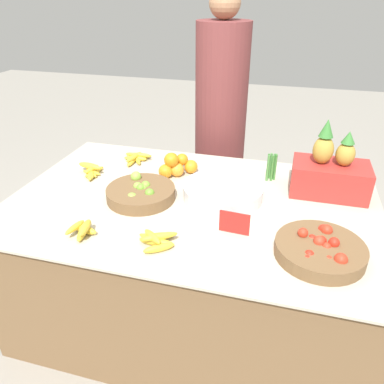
{
  "coord_description": "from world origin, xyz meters",
  "views": [
    {
      "loc": [
        0.42,
        -1.56,
        1.69
      ],
      "look_at": [
        0.0,
        0.0,
        0.8
      ],
      "focal_mm": 35.0,
      "sensor_mm": 36.0,
      "label": 1
    }
  ],
  "objects_px": {
    "lime_bowl": "(141,193)",
    "price_sign": "(234,223)",
    "produce_crate": "(330,173)",
    "vendor_person": "(220,130)",
    "metal_bowl": "(223,191)",
    "tomato_basket": "(320,250)"
  },
  "relations": [
    {
      "from": "metal_bowl",
      "to": "produce_crate",
      "type": "height_order",
      "value": "produce_crate"
    },
    {
      "from": "tomato_basket",
      "to": "price_sign",
      "type": "xyz_separation_m",
      "value": [
        -0.35,
        0.07,
        0.02
      ]
    },
    {
      "from": "price_sign",
      "to": "vendor_person",
      "type": "height_order",
      "value": "vendor_person"
    },
    {
      "from": "tomato_basket",
      "to": "metal_bowl",
      "type": "height_order",
      "value": "tomato_basket"
    },
    {
      "from": "vendor_person",
      "to": "lime_bowl",
      "type": "bearing_deg",
      "value": -100.9
    },
    {
      "from": "tomato_basket",
      "to": "price_sign",
      "type": "height_order",
      "value": "price_sign"
    },
    {
      "from": "lime_bowl",
      "to": "tomato_basket",
      "type": "distance_m",
      "value": 0.89
    },
    {
      "from": "lime_bowl",
      "to": "price_sign",
      "type": "xyz_separation_m",
      "value": [
        0.5,
        -0.17,
        0.02
      ]
    },
    {
      "from": "vendor_person",
      "to": "price_sign",
      "type": "bearing_deg",
      "value": -75.73
    },
    {
      "from": "price_sign",
      "to": "produce_crate",
      "type": "distance_m",
      "value": 0.63
    },
    {
      "from": "metal_bowl",
      "to": "vendor_person",
      "type": "bearing_deg",
      "value": 102.34
    },
    {
      "from": "metal_bowl",
      "to": "price_sign",
      "type": "distance_m",
      "value": 0.31
    },
    {
      "from": "price_sign",
      "to": "vendor_person",
      "type": "distance_m",
      "value": 1.23
    },
    {
      "from": "metal_bowl",
      "to": "vendor_person",
      "type": "height_order",
      "value": "vendor_person"
    },
    {
      "from": "lime_bowl",
      "to": "produce_crate",
      "type": "xyz_separation_m",
      "value": [
        0.9,
        0.31,
        0.08
      ]
    },
    {
      "from": "tomato_basket",
      "to": "lime_bowl",
      "type": "bearing_deg",
      "value": 164.07
    },
    {
      "from": "metal_bowl",
      "to": "produce_crate",
      "type": "xyz_separation_m",
      "value": [
        0.51,
        0.19,
        0.08
      ]
    },
    {
      "from": "price_sign",
      "to": "vendor_person",
      "type": "xyz_separation_m",
      "value": [
        -0.3,
        1.2,
        -0.02
      ]
    },
    {
      "from": "metal_bowl",
      "to": "vendor_person",
      "type": "relative_size",
      "value": 0.23
    },
    {
      "from": "lime_bowl",
      "to": "tomato_basket",
      "type": "xyz_separation_m",
      "value": [
        0.85,
        -0.24,
        -0.0
      ]
    },
    {
      "from": "lime_bowl",
      "to": "price_sign",
      "type": "height_order",
      "value": "price_sign"
    },
    {
      "from": "lime_bowl",
      "to": "produce_crate",
      "type": "distance_m",
      "value": 0.96
    }
  ]
}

